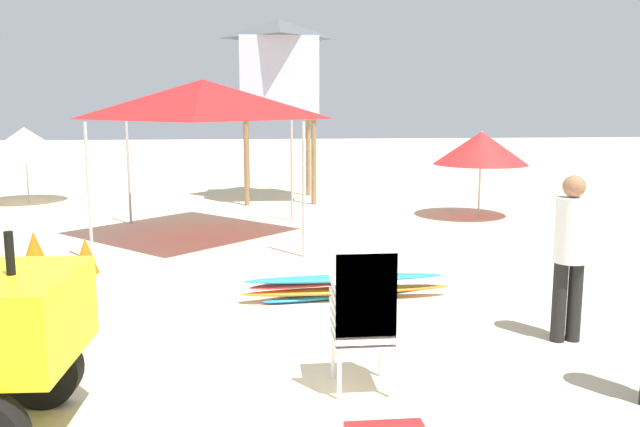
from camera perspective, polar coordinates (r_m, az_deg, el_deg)
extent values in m
plane|color=beige|center=(5.22, -12.52, -17.46)|extent=(80.00, 80.00, 0.00)
cube|color=yellow|center=(5.03, -24.74, -8.12)|extent=(0.85, 1.14, 0.60)
cylinder|color=black|center=(4.92, -25.10, -3.11)|extent=(0.06, 0.06, 0.30)
cylinder|color=black|center=(5.72, -22.75, -12.24)|extent=(0.61, 0.21, 0.60)
cube|color=white|center=(5.57, 3.57, -10.57)|extent=(0.48, 0.48, 0.04)
cube|color=white|center=(5.30, 3.98, -9.34)|extent=(0.48, 0.04, 0.40)
cube|color=white|center=(5.54, 3.58, -9.69)|extent=(0.48, 0.48, 0.04)
cube|color=white|center=(5.27, 3.99, -8.41)|extent=(0.48, 0.04, 0.40)
cube|color=white|center=(5.51, 3.59, -8.81)|extent=(0.48, 0.48, 0.04)
cube|color=white|center=(5.24, 4.00, -7.48)|extent=(0.48, 0.04, 0.40)
cube|color=white|center=(5.48, 3.60, -7.92)|extent=(0.48, 0.48, 0.04)
cube|color=white|center=(5.22, 4.01, -6.53)|extent=(0.48, 0.04, 0.40)
cube|color=white|center=(5.45, 3.61, -7.01)|extent=(0.48, 0.48, 0.04)
cube|color=white|center=(5.19, 4.03, -5.58)|extent=(0.48, 0.04, 0.40)
cube|color=white|center=(5.43, 3.62, -6.10)|extent=(0.48, 0.48, 0.04)
cube|color=white|center=(5.17, 4.04, -4.61)|extent=(0.48, 0.04, 0.40)
cylinder|color=white|center=(5.88, 5.28, -11.89)|extent=(0.04, 0.04, 0.42)
cylinder|color=white|center=(5.81, 1.12, -12.08)|extent=(0.04, 0.04, 0.42)
cylinder|color=white|center=(5.49, 6.13, -13.46)|extent=(0.04, 0.04, 0.42)
cylinder|color=white|center=(5.43, 1.66, -13.70)|extent=(0.04, 0.04, 0.42)
ellipsoid|color=#268CCC|center=(8.22, 2.65, -6.85)|extent=(2.23, 0.78, 0.08)
ellipsoid|color=orange|center=(8.05, 2.32, -6.61)|extent=(2.56, 0.38, 0.08)
ellipsoid|color=red|center=(8.13, 0.63, -5.85)|extent=(1.96, 0.71, 0.08)
ellipsoid|color=#268CCC|center=(7.97, 2.09, -5.58)|extent=(2.43, 0.33, 0.08)
cylinder|color=black|center=(7.03, 19.86, -7.16)|extent=(0.14, 0.14, 0.81)
cylinder|color=black|center=(7.10, 21.03, -7.07)|extent=(0.14, 0.14, 0.81)
cylinder|color=white|center=(6.90, 20.79, -1.34)|extent=(0.32, 0.32, 0.64)
sphere|color=#9E6B47|center=(6.84, 21.00, 2.19)|extent=(0.22, 0.22, 0.22)
cylinder|color=#B2B2B7|center=(10.38, -19.24, 1.69)|extent=(0.05, 0.05, 2.08)
cylinder|color=#B2B2B7|center=(10.11, -1.41, 2.03)|extent=(0.05, 0.05, 2.08)
cylinder|color=#B2B2B7|center=(13.47, -16.12, 3.51)|extent=(0.05, 0.05, 2.08)
cylinder|color=#B2B2B7|center=(13.27, -2.45, 3.79)|extent=(0.05, 0.05, 2.08)
pyramid|color=red|center=(11.62, -10.01, 9.65)|extent=(3.18, 3.18, 0.67)
cylinder|color=olive|center=(15.43, -6.34, 4.49)|extent=(0.12, 0.12, 2.06)
cylinder|color=olive|center=(15.49, -0.54, 4.56)|extent=(0.12, 0.12, 2.06)
cylinder|color=olive|center=(16.98, -6.29, 4.93)|extent=(0.12, 0.12, 2.06)
cylinder|color=olive|center=(17.04, -1.01, 5.00)|extent=(0.12, 0.12, 2.06)
cube|color=silver|center=(16.18, -3.62, 11.59)|extent=(1.80, 1.80, 1.80)
pyramid|color=#4C5156|center=(16.26, -3.66, 15.56)|extent=(1.98, 1.98, 0.45)
cylinder|color=beige|center=(14.12, 13.58, 3.26)|extent=(0.04, 0.04, 1.78)
cone|color=red|center=(14.07, 13.66, 5.50)|extent=(1.94, 1.94, 0.68)
cylinder|color=beige|center=(17.30, -23.91, 3.82)|extent=(0.04, 0.04, 1.79)
cone|color=white|center=(17.27, -24.02, 5.56)|extent=(2.09, 2.09, 0.73)
cone|color=orange|center=(10.64, -23.34, -2.72)|extent=(0.35, 0.35, 0.49)
cone|color=orange|center=(9.81, -19.48, -3.44)|extent=(0.35, 0.35, 0.50)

